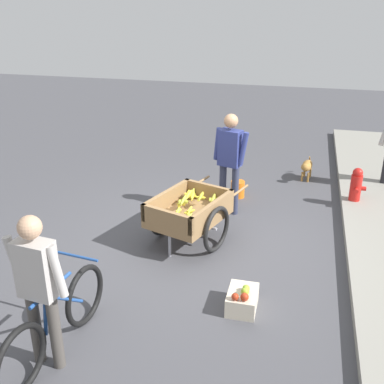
{
  "coord_description": "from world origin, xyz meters",
  "views": [
    {
      "loc": [
        5.68,
        1.38,
        3.27
      ],
      "look_at": [
        0.02,
        -0.02,
        0.75
      ],
      "focal_mm": 43.94,
      "sensor_mm": 36.0,
      "label": 1
    }
  ],
  "objects_px": {
    "fire_hydrant": "(356,188)",
    "bicycle": "(56,323)",
    "vendor_person": "(230,155)",
    "plastic_bucket": "(238,189)",
    "cyclist_person": "(38,281)",
    "fruit_cart": "(189,213)",
    "dog": "(307,166)",
    "apple_crate": "(242,299)"
  },
  "relations": [
    {
      "from": "fire_hydrant",
      "to": "plastic_bucket",
      "type": "bearing_deg",
      "value": -88.18
    },
    {
      "from": "bicycle",
      "to": "plastic_bucket",
      "type": "bearing_deg",
      "value": 164.95
    },
    {
      "from": "apple_crate",
      "to": "bicycle",
      "type": "bearing_deg",
      "value": -56.06
    },
    {
      "from": "vendor_person",
      "to": "bicycle",
      "type": "xyz_separation_m",
      "value": [
        3.52,
        -1.06,
        -0.6
      ]
    },
    {
      "from": "cyclist_person",
      "to": "bicycle",
      "type": "bearing_deg",
      "value": 172.96
    },
    {
      "from": "fruit_cart",
      "to": "dog",
      "type": "xyz_separation_m",
      "value": [
        -2.78,
        1.54,
        -0.17
      ]
    },
    {
      "from": "cyclist_person",
      "to": "fire_hydrant",
      "type": "height_order",
      "value": "cyclist_person"
    },
    {
      "from": "vendor_person",
      "to": "bicycle",
      "type": "relative_size",
      "value": 0.96
    },
    {
      "from": "vendor_person",
      "to": "plastic_bucket",
      "type": "relative_size",
      "value": 5.62
    },
    {
      "from": "bicycle",
      "to": "cyclist_person",
      "type": "distance_m",
      "value": 0.59
    },
    {
      "from": "vendor_person",
      "to": "apple_crate",
      "type": "height_order",
      "value": "vendor_person"
    },
    {
      "from": "cyclist_person",
      "to": "vendor_person",
      "type": "bearing_deg",
      "value": 163.62
    },
    {
      "from": "vendor_person",
      "to": "dog",
      "type": "bearing_deg",
      "value": 145.48
    },
    {
      "from": "vendor_person",
      "to": "apple_crate",
      "type": "relative_size",
      "value": 3.62
    },
    {
      "from": "cyclist_person",
      "to": "fire_hydrant",
      "type": "relative_size",
      "value": 2.32
    },
    {
      "from": "fire_hydrant",
      "to": "bicycle",
      "type": "bearing_deg",
      "value": -35.65
    },
    {
      "from": "fire_hydrant",
      "to": "apple_crate",
      "type": "height_order",
      "value": "fire_hydrant"
    },
    {
      "from": "cyclist_person",
      "to": "fire_hydrant",
      "type": "xyz_separation_m",
      "value": [
        -4.36,
        3.04,
        -0.59
      ]
    },
    {
      "from": "plastic_bucket",
      "to": "cyclist_person",
      "type": "bearing_deg",
      "value": -14.78
    },
    {
      "from": "fruit_cart",
      "to": "vendor_person",
      "type": "bearing_deg",
      "value": 161.09
    },
    {
      "from": "apple_crate",
      "to": "plastic_bucket",
      "type": "bearing_deg",
      "value": -170.26
    },
    {
      "from": "bicycle",
      "to": "plastic_bucket",
      "type": "relative_size",
      "value": 5.84
    },
    {
      "from": "bicycle",
      "to": "fire_hydrant",
      "type": "height_order",
      "value": "bicycle"
    },
    {
      "from": "fruit_cart",
      "to": "fire_hydrant",
      "type": "bearing_deg",
      "value": 127.13
    },
    {
      "from": "dog",
      "to": "plastic_bucket",
      "type": "relative_size",
      "value": 2.36
    },
    {
      "from": "vendor_person",
      "to": "cyclist_person",
      "type": "bearing_deg",
      "value": -16.38
    },
    {
      "from": "vendor_person",
      "to": "bicycle",
      "type": "bearing_deg",
      "value": -16.77
    },
    {
      "from": "vendor_person",
      "to": "fruit_cart",
      "type": "bearing_deg",
      "value": -18.91
    },
    {
      "from": "bicycle",
      "to": "dog",
      "type": "height_order",
      "value": "bicycle"
    },
    {
      "from": "vendor_person",
      "to": "cyclist_person",
      "type": "distance_m",
      "value": 3.83
    },
    {
      "from": "fruit_cart",
      "to": "vendor_person",
      "type": "relative_size",
      "value": 1.13
    },
    {
      "from": "fruit_cart",
      "to": "cyclist_person",
      "type": "height_order",
      "value": "cyclist_person"
    },
    {
      "from": "dog",
      "to": "apple_crate",
      "type": "relative_size",
      "value": 1.52
    },
    {
      "from": "plastic_bucket",
      "to": "apple_crate",
      "type": "bearing_deg",
      "value": 9.74
    },
    {
      "from": "fruit_cart",
      "to": "apple_crate",
      "type": "distance_m",
      "value": 1.67
    },
    {
      "from": "bicycle",
      "to": "vendor_person",
      "type": "bearing_deg",
      "value": 163.23
    },
    {
      "from": "vendor_person",
      "to": "plastic_bucket",
      "type": "distance_m",
      "value": 1.02
    },
    {
      "from": "bicycle",
      "to": "cyclist_person",
      "type": "xyz_separation_m",
      "value": [
        0.15,
        -0.02,
        0.57
      ]
    },
    {
      "from": "dog",
      "to": "vendor_person",
      "type": "bearing_deg",
      "value": -34.52
    },
    {
      "from": "vendor_person",
      "to": "fire_hydrant",
      "type": "relative_size",
      "value": 2.38
    },
    {
      "from": "bicycle",
      "to": "cyclist_person",
      "type": "relative_size",
      "value": 1.07
    },
    {
      "from": "fruit_cart",
      "to": "bicycle",
      "type": "relative_size",
      "value": 1.09
    }
  ]
}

